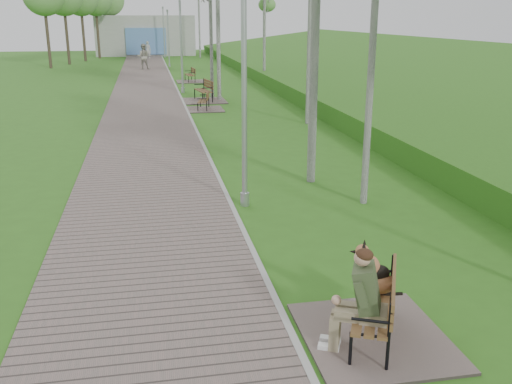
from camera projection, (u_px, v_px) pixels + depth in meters
ground at (229, 201)px, 12.67m from camera, size 120.00×120.00×0.00m
walkway at (145, 88)px, 32.53m from camera, size 3.50×67.00×0.04m
kerb at (176, 87)px, 32.84m from camera, size 0.10×67.00×0.05m
embankment at (382, 86)px, 33.58m from camera, size 14.00×70.00×1.60m
building_north at (146, 35)px, 59.66m from camera, size 10.00×5.20×4.00m
bench_main at (371, 309)px, 7.08m from camera, size 1.79×1.99×1.56m
bench_second at (204, 106)px, 24.86m from camera, size 1.61×1.79×0.99m
bench_third at (203, 96)px, 27.37m from camera, size 2.04×2.27×1.25m
bench_far at (190, 79)px, 35.47m from camera, size 1.73×1.92×1.06m
lamp_post_near at (244, 97)px, 11.64m from camera, size 0.19×0.19×5.03m
lamp_post_second at (181, 47)px, 29.75m from camera, size 0.20×0.20×5.10m
lamp_post_third at (169, 40)px, 45.43m from camera, size 0.17×0.17×4.42m
lamp_post_far at (164, 34)px, 55.77m from camera, size 0.19×0.19×4.81m
pedestrian_near at (148, 50)px, 54.39m from camera, size 0.71×0.59×1.66m
pedestrian_far at (143, 57)px, 43.32m from camera, size 1.00×0.81×1.93m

